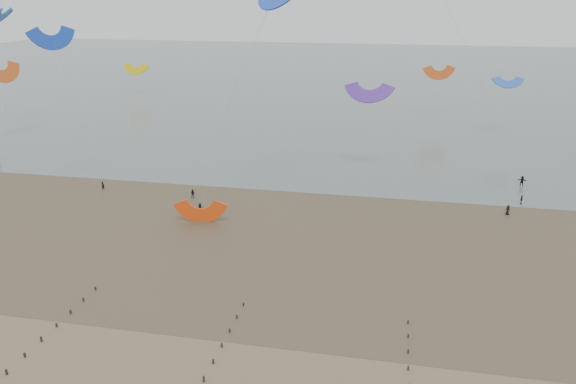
# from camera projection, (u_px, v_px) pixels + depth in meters

# --- Properties ---
(ground) EXTENTS (500.00, 500.00, 0.00)m
(ground) POSITION_uv_depth(u_px,v_px,m) (167.00, 368.00, 52.16)
(ground) COLOR brown
(ground) RESTS_ON ground
(sea_and_shore) EXTENTS (500.00, 665.00, 0.03)m
(sea_and_shore) POSITION_uv_depth(u_px,v_px,m) (232.00, 223.00, 84.67)
(sea_and_shore) COLOR #475654
(sea_and_shore) RESTS_ON ground
(kitesurfer_lead) EXTENTS (0.61, 0.44, 1.56)m
(kitesurfer_lead) POSITION_uv_depth(u_px,v_px,m) (103.00, 186.00, 98.84)
(kitesurfer_lead) COLOR black
(kitesurfer_lead) RESTS_ON ground
(kitesurfers) EXTENTS (155.88, 24.85, 1.86)m
(kitesurfers) POSITION_uv_depth(u_px,v_px,m) (424.00, 195.00, 94.01)
(kitesurfers) COLOR black
(kitesurfers) RESTS_ON ground
(grounded_kite) EXTENTS (7.46, 6.18, 3.74)m
(grounded_kite) POSITION_uv_depth(u_px,v_px,m) (201.00, 221.00, 85.43)
(grounded_kite) COLOR #F6470F
(grounded_kite) RESTS_ON ground
(kites_airborne) EXTENTS (261.52, 120.67, 37.25)m
(kites_airborne) POSITION_uv_depth(u_px,v_px,m) (273.00, 52.00, 126.14)
(kites_airborne) COLOR red
(kites_airborne) RESTS_ON ground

